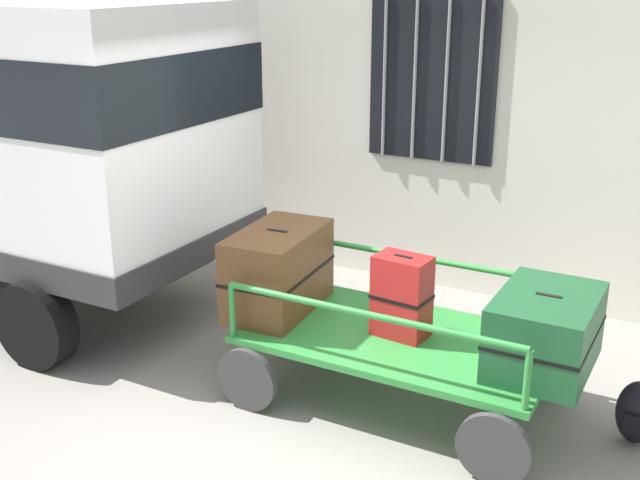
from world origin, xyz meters
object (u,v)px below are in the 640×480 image
(backpack, at_px, (637,413))
(suitcase_midleft_bottom, at_px, (402,296))
(suitcase_left_bottom, at_px, (278,270))
(suitcase_center_bottom, at_px, (545,332))
(luggage_cart, at_px, (399,348))

(backpack, bearing_deg, suitcase_midleft_bottom, -171.50)
(suitcase_left_bottom, height_order, suitcase_center_bottom, suitcase_left_bottom)
(luggage_cart, relative_size, suitcase_center_bottom, 2.61)
(suitcase_midleft_bottom, bearing_deg, suitcase_left_bottom, -178.76)
(suitcase_center_bottom, bearing_deg, suitcase_left_bottom, -179.36)
(luggage_cart, bearing_deg, backpack, 9.05)
(suitcase_left_bottom, xyz_separation_m, backpack, (2.55, 0.26, -0.60))
(suitcase_center_bottom, relative_size, backpack, 1.93)
(suitcase_midleft_bottom, relative_size, suitcase_center_bottom, 0.69)
(suitcase_left_bottom, distance_m, suitcase_center_bottom, 1.97)
(backpack, bearing_deg, luggage_cart, -170.95)
(suitcase_left_bottom, xyz_separation_m, suitcase_center_bottom, (1.97, 0.02, -0.06))
(luggage_cart, bearing_deg, suitcase_left_bottom, -179.65)
(luggage_cart, distance_m, suitcase_midleft_bottom, 0.39)
(luggage_cart, distance_m, suitcase_left_bottom, 1.06)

